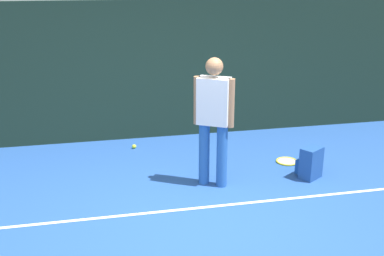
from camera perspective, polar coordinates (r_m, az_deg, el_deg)
name	(u,v)px	position (r m, az deg, el deg)	size (l,w,h in m)	color
ground_plane	(199,223)	(5.43, 0.89, -11.39)	(12.00, 12.00, 0.00)	#234C93
back_fence	(159,71)	(7.82, -3.95, 6.95)	(10.00, 0.10, 2.27)	#192D23
court_line	(193,208)	(5.72, 0.12, -9.69)	(9.00, 0.05, 0.00)	white
tennis_player	(214,115)	(5.97, 2.63, 1.58)	(0.47, 0.39, 1.70)	#2659A5
tennis_racket	(289,161)	(7.16, 11.63, -3.96)	(0.64, 0.39, 0.03)	black
backpack	(310,163)	(6.63, 14.07, -4.15)	(0.37, 0.38, 0.44)	#1E478C
tennis_ball_near_player	(134,146)	(7.58, -7.01, -2.22)	(0.07, 0.07, 0.07)	#CCE033
tennis_ball_mid_court	(206,142)	(7.71, 1.74, -1.73)	(0.07, 0.07, 0.07)	#CCE033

